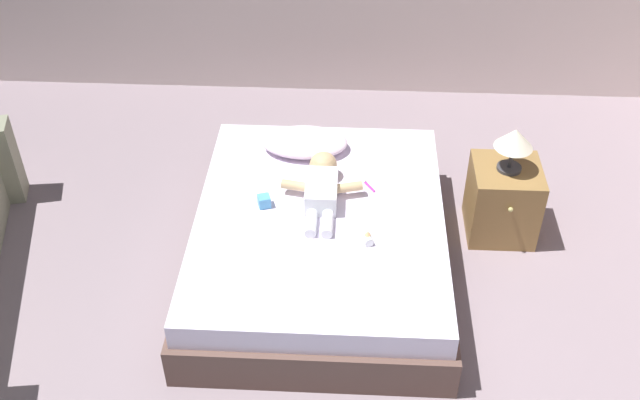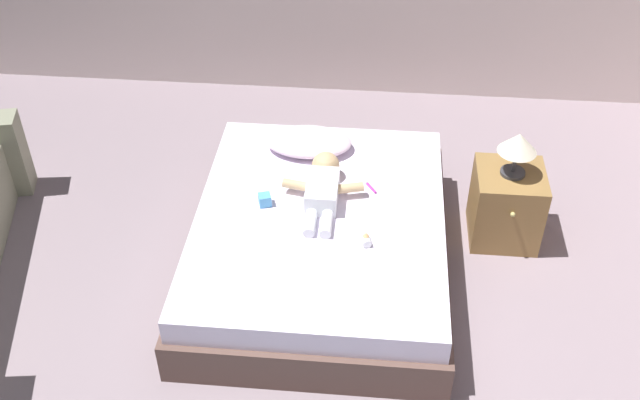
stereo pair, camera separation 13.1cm
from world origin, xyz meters
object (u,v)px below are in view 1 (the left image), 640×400
object	(u,v)px
baby	(322,186)
nightstand	(503,200)
baby_bottle	(367,238)
bed	(320,240)
toothbrush	(368,185)
pillow	(305,142)
toy_block	(264,201)
lamp	(514,140)

from	to	relation	value
baby	nightstand	world-z (taller)	baby
baby_bottle	nightstand	bearing A→B (deg)	35.95
bed	toothbrush	world-z (taller)	toothbrush
pillow	baby	world-z (taller)	baby
bed	toothbrush	bearing A→B (deg)	44.27
bed	toy_block	size ratio (longest dim) A/B	21.56
toothbrush	toy_block	distance (m)	0.64
baby_bottle	bed	bearing A→B (deg)	139.97
bed	baby	bearing A→B (deg)	89.26
toothbrush	pillow	bearing A→B (deg)	137.86
bed	toy_block	xyz separation A→B (m)	(-0.33, 0.05, 0.24)
nightstand	lamp	distance (m)	0.45
lamp	baby_bottle	world-z (taller)	lamp
toothbrush	lamp	size ratio (longest dim) A/B	0.40
baby	baby_bottle	size ratio (longest dim) A/B	6.66
pillow	baby_bottle	size ratio (longest dim) A/B	5.57
bed	baby_bottle	bearing A→B (deg)	-40.03
toy_block	baby	bearing A→B (deg)	19.99
bed	toy_block	world-z (taller)	toy_block
pillow	nightstand	size ratio (longest dim) A/B	1.14
bed	pillow	size ratio (longest dim) A/B	3.44
lamp	toy_block	distance (m)	1.50
pillow	baby	bearing A→B (deg)	-74.01
pillow	nightstand	world-z (taller)	pillow
nightstand	baby_bottle	xyz separation A→B (m)	(-0.85, -0.61, 0.19)
baby	nightstand	xyz separation A→B (m)	(1.11, 0.21, -0.23)
bed	lamp	xyz separation A→B (m)	(1.11, 0.39, 0.49)
baby	toy_block	world-z (taller)	baby
bed	lamp	size ratio (longest dim) A/B	6.62
baby	baby_bottle	bearing A→B (deg)	-56.23
pillow	toy_block	world-z (taller)	pillow
baby	lamp	xyz separation A→B (m)	(1.11, 0.21, 0.21)
baby	toothbrush	size ratio (longest dim) A/B	5.82
baby	toothbrush	xyz separation A→B (m)	(0.27, 0.10, -0.06)
toothbrush	nightstand	xyz separation A→B (m)	(0.84, 0.12, -0.17)
bed	nightstand	world-z (taller)	nightstand
baby	toothbrush	distance (m)	0.30
lamp	nightstand	bearing A→B (deg)	-90.00
toothbrush	baby_bottle	world-z (taller)	baby_bottle
toothbrush	toy_block	world-z (taller)	toy_block
toothbrush	nightstand	distance (m)	0.86
bed	baby	xyz separation A→B (m)	(0.00, 0.17, 0.27)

